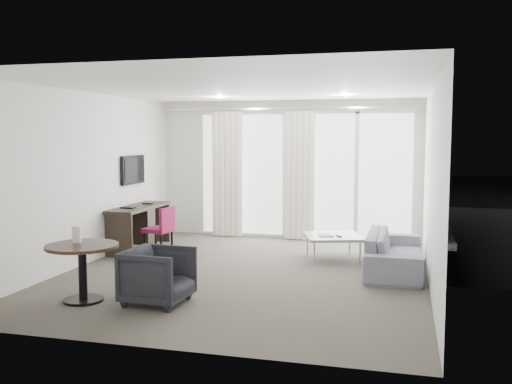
% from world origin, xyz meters
% --- Properties ---
extents(floor, '(5.00, 6.00, 0.00)m').
position_xyz_m(floor, '(0.00, 0.00, 0.00)').
color(floor, '#4D483F').
rests_on(floor, ground).
extents(ceiling, '(5.00, 6.00, 0.00)m').
position_xyz_m(ceiling, '(0.00, 0.00, 2.60)').
color(ceiling, white).
rests_on(ceiling, ground).
extents(wall_left, '(0.00, 6.00, 2.60)m').
position_xyz_m(wall_left, '(-2.50, 0.00, 1.30)').
color(wall_left, silver).
rests_on(wall_left, ground).
extents(wall_right, '(0.00, 6.00, 2.60)m').
position_xyz_m(wall_right, '(2.50, 0.00, 1.30)').
color(wall_right, silver).
rests_on(wall_right, ground).
extents(wall_front, '(5.00, 0.00, 2.60)m').
position_xyz_m(wall_front, '(0.00, -3.00, 1.30)').
color(wall_front, silver).
rests_on(wall_front, ground).
extents(window_panel, '(4.00, 0.02, 2.38)m').
position_xyz_m(window_panel, '(0.30, 2.98, 1.20)').
color(window_panel, white).
rests_on(window_panel, ground).
extents(window_frame, '(4.10, 0.06, 2.44)m').
position_xyz_m(window_frame, '(0.30, 2.97, 1.20)').
color(window_frame, white).
rests_on(window_frame, ground).
extents(curtain_left, '(0.60, 0.20, 2.38)m').
position_xyz_m(curtain_left, '(-1.15, 2.82, 1.20)').
color(curtain_left, white).
rests_on(curtain_left, ground).
extents(curtain_right, '(0.60, 0.20, 2.38)m').
position_xyz_m(curtain_right, '(0.25, 2.82, 1.20)').
color(curtain_right, white).
rests_on(curtain_right, ground).
extents(curtain_track, '(4.80, 0.04, 0.04)m').
position_xyz_m(curtain_track, '(0.00, 2.82, 2.45)').
color(curtain_track, '#B2B2B7').
rests_on(curtain_track, ceiling).
extents(downlight_a, '(0.12, 0.12, 0.02)m').
position_xyz_m(downlight_a, '(-0.90, 1.60, 2.59)').
color(downlight_a, '#FFE0B2').
rests_on(downlight_a, ceiling).
extents(downlight_b, '(0.12, 0.12, 0.02)m').
position_xyz_m(downlight_b, '(1.20, 1.60, 2.59)').
color(downlight_b, '#FFE0B2').
rests_on(downlight_b, ceiling).
extents(desk, '(0.49, 1.58, 0.74)m').
position_xyz_m(desk, '(-2.23, 1.21, 0.37)').
color(desk, black).
rests_on(desk, floor).
extents(tv, '(0.05, 0.80, 0.50)m').
position_xyz_m(tv, '(-2.46, 1.45, 1.35)').
color(tv, black).
rests_on(tv, wall_left).
extents(desk_chair, '(0.49, 0.46, 0.78)m').
position_xyz_m(desk_chair, '(-1.75, 0.91, 0.39)').
color(desk_chair, maroon).
rests_on(desk_chair, floor).
extents(round_table, '(1.02, 1.02, 0.68)m').
position_xyz_m(round_table, '(-1.47, -1.82, 0.34)').
color(round_table, black).
rests_on(round_table, floor).
extents(menu_card, '(0.11, 0.02, 0.20)m').
position_xyz_m(menu_card, '(-1.58, -1.75, 0.72)').
color(menu_card, white).
rests_on(menu_card, round_table).
extents(tub_armchair, '(0.76, 0.74, 0.65)m').
position_xyz_m(tub_armchair, '(-0.57, -1.69, 0.33)').
color(tub_armchair, black).
rests_on(tub_armchair, floor).
extents(coffee_table, '(1.07, 1.07, 0.38)m').
position_xyz_m(coffee_table, '(1.09, 1.23, 0.19)').
color(coffee_table, gray).
rests_on(coffee_table, floor).
extents(remote, '(0.12, 0.18, 0.02)m').
position_xyz_m(remote, '(1.19, 1.14, 0.36)').
color(remote, black).
rests_on(remote, coffee_table).
extents(magazine, '(0.31, 0.36, 0.02)m').
position_xyz_m(magazine, '(0.98, 1.16, 0.36)').
color(magazine, gray).
rests_on(magazine, coffee_table).
extents(sofa, '(0.76, 1.94, 0.57)m').
position_xyz_m(sofa, '(2.05, 0.64, 0.28)').
color(sofa, slate).
rests_on(sofa, floor).
extents(terrace_slab, '(5.60, 3.00, 0.12)m').
position_xyz_m(terrace_slab, '(0.30, 4.50, -0.06)').
color(terrace_slab, '#4D4D50').
rests_on(terrace_slab, ground).
extents(rattan_chair_a, '(0.62, 0.62, 0.76)m').
position_xyz_m(rattan_chair_a, '(1.34, 3.71, 0.38)').
color(rattan_chair_a, '#523A1F').
rests_on(rattan_chair_a, terrace_slab).
extents(rattan_chair_b, '(0.62, 0.62, 0.72)m').
position_xyz_m(rattan_chair_b, '(1.84, 4.92, 0.36)').
color(rattan_chair_b, '#523A1F').
rests_on(rattan_chair_b, terrace_slab).
extents(rattan_table, '(0.47, 0.47, 0.45)m').
position_xyz_m(rattan_table, '(1.83, 4.40, 0.22)').
color(rattan_table, '#523A1F').
rests_on(rattan_table, terrace_slab).
extents(balustrade, '(5.50, 0.06, 1.05)m').
position_xyz_m(balustrade, '(0.30, 5.95, 0.50)').
color(balustrade, '#B2B2B7').
rests_on(balustrade, terrace_slab).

